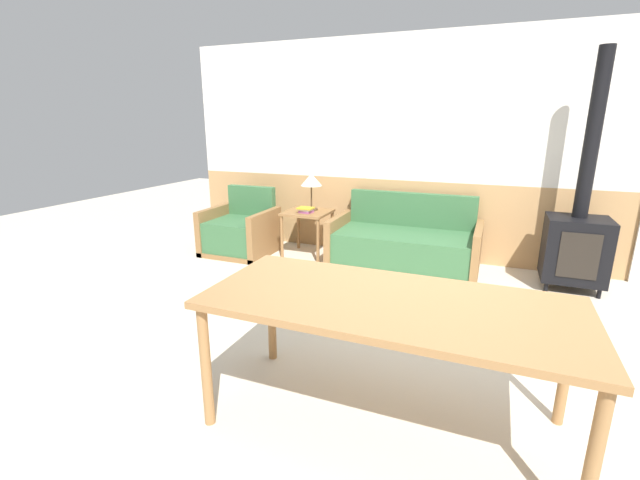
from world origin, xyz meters
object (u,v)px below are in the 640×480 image
at_px(couch, 404,247).
at_px(wood_stove, 577,234).
at_px(table_lamp, 311,181).
at_px(dining_table, 389,311).
at_px(armchair, 240,233).
at_px(side_table, 307,219).

xyz_separation_m(couch, wood_stove, (1.75, 0.02, 0.33)).
bearing_deg(wood_stove, couch, -179.49).
height_order(table_lamp, dining_table, table_lamp).
bearing_deg(dining_table, armchair, 135.35).
height_order(armchair, side_table, armchair).
height_order(side_table, dining_table, dining_table).
xyz_separation_m(side_table, table_lamp, (0.01, 0.10, 0.47)).
bearing_deg(couch, wood_stove, 0.51).
height_order(couch, armchair, same).
xyz_separation_m(side_table, dining_table, (1.72, -2.79, 0.22)).
height_order(armchair, wood_stove, wood_stove).
bearing_deg(armchair, dining_table, -56.00).
distance_m(table_lamp, wood_stove, 3.02).
distance_m(couch, side_table, 1.28).
xyz_separation_m(couch, dining_table, (0.46, -2.78, 0.45)).
xyz_separation_m(couch, table_lamp, (-1.25, 0.11, 0.70)).
relative_size(table_lamp, dining_table, 0.24).
bearing_deg(side_table, wood_stove, 0.03).
relative_size(side_table, table_lamp, 1.25).
relative_size(side_table, wood_stove, 0.25).
relative_size(couch, table_lamp, 3.64).
relative_size(couch, side_table, 2.91).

